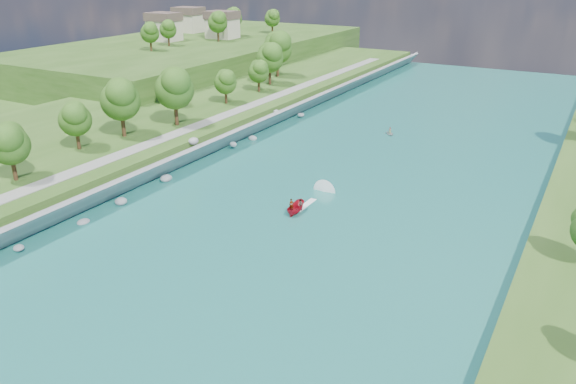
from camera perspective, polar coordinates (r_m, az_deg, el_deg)
The scene contains 11 objects.
ground at distance 66.99m, azimuth -2.87°, elevation -5.93°, with size 260.00×260.00×0.00m, color #2D5119.
river_water at distance 82.89m, azimuth 4.50°, elevation -0.18°, with size 55.00×240.00×0.10m, color #185C4D.
berm_west at distance 111.61m, azimuth -19.47°, elevation 5.47°, with size 45.00×240.00×3.50m, color #2D5119.
ridge_west at distance 186.43m, azimuth -9.02°, elevation 13.66°, with size 60.00×120.00×9.00m, color #2D5119.
riprap_bank at distance 94.63m, azimuth -10.01°, elevation 3.55°, with size 4.60×236.00×4.59m.
riverside_path at distance 98.96m, azimuth -12.77°, elevation 5.24°, with size 3.00×200.00×0.10m, color gray.
ridge_houses at distance 193.07m, azimuth -9.74°, elevation 16.55°, with size 29.50×29.50×8.40m.
trees_west at distance 93.00m, azimuth -22.63°, elevation 6.81°, with size 17.95×152.75×13.93m.
trees_ridge at distance 182.73m, azimuth -7.30°, elevation 16.59°, with size 16.06×56.93×10.85m.
motorboat at distance 77.32m, azimuth 1.34°, elevation -1.25°, with size 3.60×18.87×2.11m.
raft at distance 113.17m, azimuth 10.30°, elevation 5.92°, with size 3.05×3.22×1.47m.
Camera 1 is at (31.91, -49.67, 31.65)m, focal length 35.00 mm.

